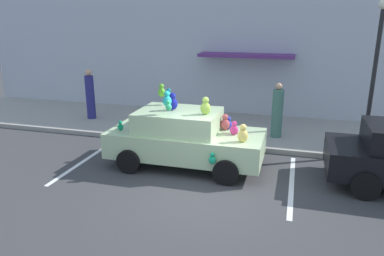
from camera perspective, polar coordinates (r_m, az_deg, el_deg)
ground_plane at (r=8.84m, az=2.22°, el=-9.81°), size 60.00×60.00×0.00m
sidewalk at (r=13.39m, az=7.35°, el=-0.17°), size 24.00×4.00×0.15m
storefront_building at (r=14.96m, az=9.11°, el=13.70°), size 24.00×1.25×6.40m
parking_stripe_front at (r=9.54m, az=15.15°, el=-8.31°), size 0.12×3.60×0.01m
parking_stripe_rear at (r=11.10m, az=-16.13°, el=-4.75°), size 0.12×3.60×0.01m
plush_covered_car at (r=10.06m, az=-1.23°, el=-1.43°), size 4.18×2.07×2.16m
teddy_bear_on_sidewalk at (r=12.47m, az=2.65°, el=0.64°), size 0.38×0.32×0.73m
street_lamp_post at (r=11.43m, az=26.53°, el=8.97°), size 0.28×0.28×4.28m
pedestrian_near_shopfront at (r=12.30m, az=13.04°, el=2.38°), size 0.36×0.36×1.79m
pedestrian_walking_past at (r=14.75m, az=-15.48°, el=4.89°), size 0.33×0.33×1.92m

